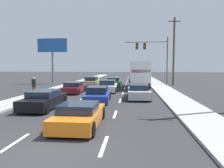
# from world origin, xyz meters

# --- Properties ---
(ground_plane) EXTENTS (140.00, 140.00, 0.00)m
(ground_plane) POSITION_xyz_m (0.00, 25.00, 0.00)
(ground_plane) COLOR #2B2B2D
(sidewalk_right) EXTENTS (2.43, 80.00, 0.14)m
(sidewalk_right) POSITION_xyz_m (6.47, 20.00, 0.07)
(sidewalk_right) COLOR #9E9E99
(sidewalk_right) RESTS_ON ground_plane
(sidewalk_left) EXTENTS (2.43, 80.00, 0.14)m
(sidewalk_left) POSITION_xyz_m (-6.47, 20.00, 0.07)
(sidewalk_left) COLOR #9E9E99
(sidewalk_left) RESTS_ON ground_plane
(lane_markings) EXTENTS (3.54, 57.00, 0.01)m
(lane_markings) POSITION_xyz_m (0.00, 23.42, 0.00)
(lane_markings) COLOR silver
(lane_markings) RESTS_ON ground_plane
(car_tan) EXTENTS (1.95, 4.58, 1.34)m
(car_tan) POSITION_xyz_m (-3.20, 23.57, 0.60)
(car_tan) COLOR tan
(car_tan) RESTS_ON ground_plane
(car_maroon) EXTENTS (1.98, 4.18, 1.18)m
(car_maroon) POSITION_xyz_m (-3.60, 15.49, 0.55)
(car_maroon) COLOR maroon
(car_maroon) RESTS_ON ground_plane
(car_black) EXTENTS (2.01, 4.64, 1.23)m
(car_black) POSITION_xyz_m (-3.34, 7.32, 0.58)
(car_black) COLOR black
(car_black) RESTS_ON ground_plane
(car_green) EXTENTS (1.96, 4.70, 1.23)m
(car_green) POSITION_xyz_m (0.03, 23.73, 0.57)
(car_green) COLOR #196B38
(car_green) RESTS_ON ground_plane
(car_white) EXTENTS (2.03, 4.51, 1.33)m
(car_white) POSITION_xyz_m (-0.02, 16.98, 0.60)
(car_white) COLOR white
(car_white) RESTS_ON ground_plane
(car_blue) EXTENTS (1.94, 4.10, 1.27)m
(car_blue) POSITION_xyz_m (-0.05, 10.08, 0.57)
(car_blue) COLOR #1E389E
(car_blue) RESTS_ON ground_plane
(car_orange) EXTENTS (2.00, 4.17, 1.14)m
(car_orange) POSITION_xyz_m (0.20, 3.28, 0.53)
(car_orange) COLOR orange
(car_orange) RESTS_ON ground_plane
(box_truck) EXTENTS (2.63, 8.24, 3.43)m
(box_truck) POSITION_xyz_m (3.58, 21.20, 1.97)
(box_truck) COLOR white
(box_truck) RESTS_ON ground_plane
(car_silver) EXTENTS (2.02, 4.56, 1.28)m
(car_silver) POSITION_xyz_m (3.28, 12.33, 0.59)
(car_silver) COLOR #B7BABF
(car_silver) RESTS_ON ground_plane
(traffic_signal_mast) EXTENTS (6.78, 0.69, 7.45)m
(traffic_signal_mast) POSITION_xyz_m (5.50, 27.52, 5.37)
(traffic_signal_mast) COLOR #595B56
(traffic_signal_mast) RESTS_ON ground_plane
(utility_pole_mid) EXTENTS (1.80, 0.28, 10.08)m
(utility_pole_mid) POSITION_xyz_m (8.84, 25.92, 5.18)
(utility_pole_mid) COLOR brown
(utility_pole_mid) RESTS_ON ground_plane
(roadside_billboard) EXTENTS (4.91, 0.36, 7.33)m
(roadside_billboard) POSITION_xyz_m (-10.26, 26.74, 5.37)
(roadside_billboard) COLOR slate
(roadside_billboard) RESTS_ON ground_plane
(pedestrian_near_corner) EXTENTS (0.38, 0.38, 1.75)m
(pedestrian_near_corner) POSITION_xyz_m (-6.38, 12.05, 1.02)
(pedestrian_near_corner) COLOR brown
(pedestrian_near_corner) RESTS_ON sidewalk_left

